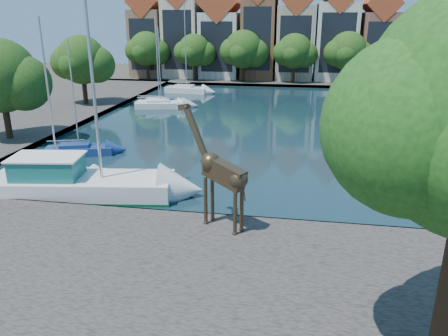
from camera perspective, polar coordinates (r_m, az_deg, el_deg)
The scene contains 30 objects.
ground at distance 22.85m, azimuth 1.27°, elevation -7.23°, with size 160.00×160.00×0.00m, color #38332B.
water_basin at distance 45.52m, azimuth 5.75°, elevation 6.09°, with size 38.00×50.00×0.08m, color black.
near_quay at distance 16.79m, azimuth -2.39°, elevation -16.88°, with size 50.00×14.00×0.50m, color #4D4743.
far_quay at distance 76.99m, azimuth 7.54°, elevation 11.43°, with size 60.00×16.00×0.50m, color #4D4743.
left_quay at distance 53.29m, azimuth -22.34°, elevation 6.89°, with size 14.00×52.00×0.50m, color #4D4743.
townhouse_west_end at distance 80.62m, azimuth -9.52°, elevation 16.74°, with size 5.44×9.18×14.93m.
townhouse_west_mid at distance 78.87m, azimuth -5.23°, elevation 17.51°, with size 5.94×9.18×16.79m.
townhouse_west_inner at distance 77.51m, azimuth -0.35°, elevation 16.90°, with size 6.43×9.18×15.15m.
townhouse_center at distance 76.62m, azimuth 4.68°, elevation 17.58°, with size 5.44×9.18×16.93m.
townhouse_east_inner at distance 76.33m, azimuth 9.36°, elevation 16.92°, with size 5.94×9.18×15.79m.
townhouse_east_mid at distance 76.52m, azimuth 14.46°, elevation 16.88°, with size 6.43×9.18×16.65m.
townhouse_east_end at distance 77.29m, azimuth 19.38°, elevation 15.70°, with size 5.44×9.18×14.43m.
far_tree_far_west at distance 75.19m, azimuth -9.99°, elevation 14.92°, with size 7.28×5.60×7.68m.
far_tree_west at distance 72.94m, azimuth -3.85°, elevation 14.95°, with size 6.76×5.20×7.36m.
far_tree_mid_west at distance 71.50m, azimuth 2.63°, elevation 15.06°, with size 7.80×6.00×8.00m.
far_tree_mid_east at distance 70.97m, azimuth 9.26°, elevation 14.69°, with size 7.02×5.40×7.52m.
far_tree_east at distance 71.32m, azimuth 15.91°, elevation 14.34°, with size 7.54×5.80×7.84m.
far_tree_far_east at distance 72.57m, azimuth 22.35°, elevation 13.61°, with size 6.76×5.20×7.36m.
side_tree_left_near at distance 40.40m, azimuth -27.06°, elevation 10.39°, with size 7.80×6.00×8.20m.
side_tree_left_far at distance 54.51m, azimuth -17.98°, elevation 13.09°, with size 7.28×5.60×7.88m.
giraffe_statue at distance 20.42m, azimuth -0.65°, elevation -0.37°, with size 3.68×2.36×5.75m.
motorsailer at distance 27.17m, azimuth -18.89°, elevation -1.58°, with size 11.04×4.66×12.35m.
sailboat_left_a at distance 30.04m, azimuth -20.77°, elevation -0.63°, with size 5.85×2.11×10.15m.
sailboat_left_b at distance 35.59m, azimuth -18.38°, elevation 2.45°, with size 5.31×3.26×8.67m.
sailboat_left_c at distance 52.61m, azimuth -8.18°, elevation 8.34°, with size 6.29×3.34×9.17m.
sailboat_left_d at distance 52.89m, azimuth -8.44°, elevation 8.45°, with size 5.63×2.27×10.37m.
sailboat_left_e at distance 63.28m, azimuth -4.90°, elevation 10.34°, with size 6.21×2.82×12.13m.
sailboat_right_b at distance 36.15m, azimuth 23.81°, elevation 2.13°, with size 6.24×2.46×11.90m.
sailboat_right_c at distance 51.82m, azimuth 19.72°, elevation 7.27°, with size 4.80×1.69×8.55m.
sailboat_right_d at distance 58.20m, azimuth 20.98°, elevation 8.33°, with size 5.71×2.18×8.02m.
Camera 1 is at (2.95, -20.30, 10.07)m, focal length 35.00 mm.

